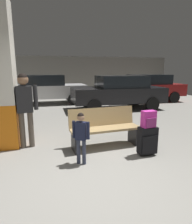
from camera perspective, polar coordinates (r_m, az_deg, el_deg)
The scene contains 11 objects.
ground_plane at distance 7.01m, azimuth -6.99°, elevation -2.80°, with size 18.00×18.00×0.10m, color gray.
garage_back_wall at distance 15.63m, azimuth -10.80°, elevation 10.62°, with size 18.00×0.12×2.80m, color slate.
structural_pillar at distance 4.78m, azimuth -25.95°, elevation 9.04°, with size 0.57×0.57×3.20m.
bench at distance 4.52m, azimuth 2.46°, elevation -4.63°, with size 1.64×0.68×0.89m.
suitcase at distance 4.22m, azimuth 14.81°, elevation -8.00°, with size 0.39×0.24×0.60m.
backpack_bright at distance 4.09m, azimuth 15.16°, elevation -2.06°, with size 0.30×0.22×0.34m.
child at distance 3.62m, azimuth -4.42°, elevation -6.13°, with size 0.30×0.25×0.99m.
adult at distance 4.60m, azimuth -20.14°, elevation 2.56°, with size 0.57×0.25×1.68m.
parked_car_side at distance 11.53m, azimuth 14.54°, elevation 7.04°, with size 4.13×1.87×1.51m.
parked_car_far at distance 10.66m, azimuth -14.49°, elevation 6.66°, with size 4.15×1.89×1.51m.
parked_car_near at distance 8.95m, azimuth 6.62°, elevation 6.00°, with size 4.13×1.85×1.51m.
Camera 1 is at (-0.71, -2.75, 1.74)m, focal length 31.29 mm.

